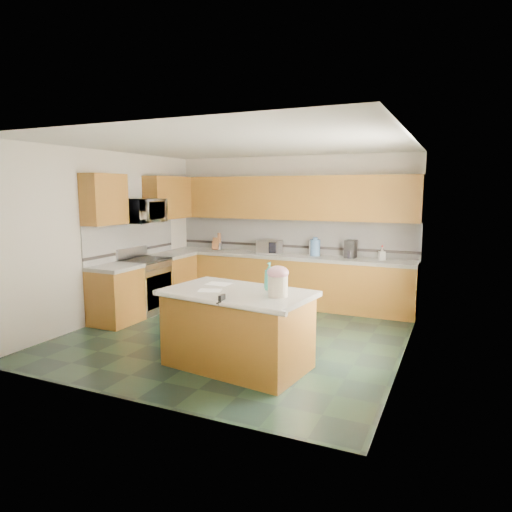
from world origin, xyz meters
The scene contains 52 objects.
floor centered at (0.00, 0.00, 0.00)m, with size 4.60×4.60×0.00m, color black.
ceiling centered at (0.00, 0.00, 2.70)m, with size 4.60×4.60×0.00m, color white.
wall_back centered at (0.00, 2.32, 1.35)m, with size 4.60×0.04×2.70m, color white.
wall_front centered at (0.00, -2.32, 1.35)m, with size 4.60×0.04×2.70m, color white.
wall_left centered at (-2.32, 0.00, 1.35)m, with size 0.04×4.60×2.70m, color white.
wall_right centered at (2.32, 0.00, 1.35)m, with size 0.04×4.60×2.70m, color white.
back_base_cab centered at (0.00, 2.00, 0.43)m, with size 4.60×0.60×0.86m, color brown.
back_countertop centered at (0.00, 2.00, 0.89)m, with size 4.60×0.64×0.06m, color white.
back_upper_cab centered at (0.00, 2.13, 1.94)m, with size 4.60×0.33×0.78m, color brown.
back_backsplash centered at (0.00, 2.29, 1.24)m, with size 4.60×0.02×0.63m, color silver.
back_accent_band centered at (0.00, 2.28, 1.04)m, with size 4.60×0.01×0.05m, color black.
left_base_cab_rear centered at (-2.00, 1.29, 0.43)m, with size 0.60×0.82×0.86m, color brown.
left_counter_rear centered at (-2.00, 1.29, 0.89)m, with size 0.64×0.82×0.06m, color white.
left_base_cab_front centered at (-2.00, -0.24, 0.43)m, with size 0.60×0.72×0.86m, color brown.
left_counter_front centered at (-2.00, -0.24, 0.89)m, with size 0.64×0.72×0.06m, color white.
left_backsplash centered at (-2.29, 0.55, 1.24)m, with size 0.02×2.30×0.63m, color silver.
left_accent_band centered at (-2.28, 0.55, 1.04)m, with size 0.01×2.30×0.05m, color black.
left_upper_cab_rear centered at (-2.13, 1.42, 1.94)m, with size 0.33×1.09×0.78m, color brown.
left_upper_cab_front centered at (-2.13, -0.24, 1.94)m, with size 0.33×0.72×0.78m, color brown.
range_body centered at (-2.00, 0.50, 0.44)m, with size 0.60×0.76×0.88m, color #B7B7BC.
range_oven_door centered at (-1.71, 0.50, 0.40)m, with size 0.02×0.68×0.55m, color black.
range_cooktop centered at (-2.00, 0.50, 0.90)m, with size 0.62×0.78×0.04m, color black.
range_handle centered at (-1.68, 0.50, 0.78)m, with size 0.02×0.02×0.66m, color #B7B7BC.
range_backguard centered at (-2.26, 0.50, 1.02)m, with size 0.06×0.76×0.18m, color #B7B7BC.
microwave centered at (-2.00, 0.50, 1.73)m, with size 0.73×0.50×0.41m, color #B7B7BC.
island_base centered at (0.54, -1.05, 0.43)m, with size 1.60×0.92×0.86m, color brown.
island_top centered at (0.54, -1.05, 0.89)m, with size 1.70×1.02×0.06m, color white.
island_bullnose centered at (0.54, -1.56, 0.89)m, with size 0.06×0.06×1.70m, color white.
treat_jar centered at (1.08, -1.13, 1.04)m, with size 0.22×0.22×0.23m, color beige.
treat_jar_lid centered at (1.08, -1.13, 1.19)m, with size 0.24×0.24×0.15m, color pink.
treat_jar_knob centered at (1.08, -1.13, 1.24)m, with size 0.03×0.03×0.08m, color tan.
treat_jar_knob_end_l centered at (1.04, -1.13, 1.24)m, with size 0.04×0.04×0.04m, color tan.
treat_jar_knob_end_r centered at (1.12, -1.13, 1.24)m, with size 0.04×0.04×0.04m, color tan.
soap_bottle_island centered at (0.87, -0.86, 1.08)m, with size 0.13×0.13×0.33m, color #3EBDAB.
paper_sheet_a centered at (0.24, -1.17, 0.92)m, with size 0.26×0.20×0.00m, color white.
paper_sheet_b centered at (0.15, -0.80, 0.92)m, with size 0.30×0.22×0.00m, color white.
clamp_body centered at (0.60, -1.54, 0.93)m, with size 0.03×0.11×0.10m, color black.
clamp_handle centered at (0.60, -1.60, 0.91)m, with size 0.02×0.02×0.08m, color black.
knife_block centered at (-1.47, 2.05, 1.04)m, with size 0.13×0.11×0.23m, color #472814.
utensil_crock centered at (-1.42, 2.08, 0.99)m, with size 0.11×0.11×0.14m, color black.
utensil_bundle centered at (-1.42, 2.08, 1.15)m, with size 0.06×0.06×0.20m, color #472814.
toaster_oven centered at (-0.34, 2.05, 1.04)m, with size 0.42×0.29×0.24m, color #B7B7BC.
toaster_oven_door centered at (-0.34, 1.91, 1.04)m, with size 0.38×0.01×0.20m, color black.
paper_towel centered at (0.47, 2.10, 1.05)m, with size 0.12×0.12×0.27m, color white.
paper_towel_base centered at (0.47, 2.10, 0.93)m, with size 0.18×0.18×0.01m, color #B7B7BC.
water_jug centered at (0.53, 2.06, 1.07)m, with size 0.18×0.18×0.29m, color #4E78AC.
water_jug_neck centered at (0.53, 2.06, 1.23)m, with size 0.08×0.08×0.04m, color #4E78AC.
coffee_maker centered at (1.16, 2.08, 1.08)m, with size 0.18×0.20×0.31m, color black.
coffee_carafe centered at (1.16, 2.03, 0.98)m, with size 0.13×0.13×0.13m, color black.
soap_bottle_back centered at (1.70, 2.05, 1.03)m, with size 0.10×0.10×0.22m, color white.
soap_back_cap centered at (1.70, 2.05, 1.15)m, with size 0.02×0.02×0.03m, color red.
window_light_proxy centered at (2.29, -0.20, 1.50)m, with size 0.02×1.40×1.10m, color white.
Camera 1 is at (2.87, -5.70, 2.08)m, focal length 32.00 mm.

